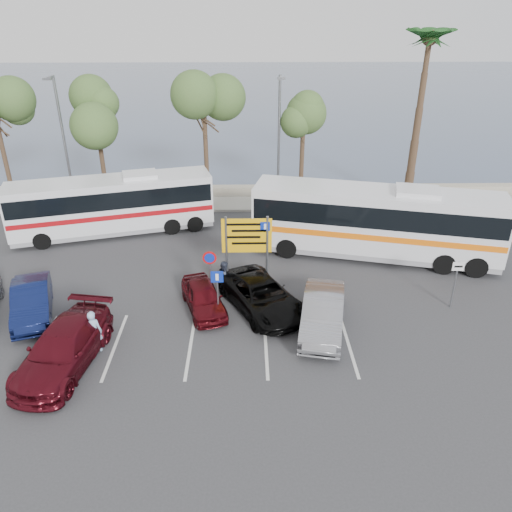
{
  "coord_description": "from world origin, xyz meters",
  "views": [
    {
      "loc": [
        1.02,
        -16.66,
        11.71
      ],
      "look_at": [
        1.4,
        3.0,
        1.8
      ],
      "focal_mm": 35.0,
      "sensor_mm": 36.0,
      "label": 1
    }
  ],
  "objects_px": {
    "car_blue": "(32,301)",
    "suv_black": "(261,295)",
    "coach_bus_left": "(113,207)",
    "coach_bus_right": "(375,224)",
    "street_lamp_left": "(63,137)",
    "pedestrian_near": "(94,331)",
    "street_lamp_right": "(279,136)",
    "direction_sign": "(247,241)",
    "pedestrian_far": "(225,277)",
    "car_red": "(203,297)",
    "car_maroon": "(64,348)",
    "car_silver_b": "(323,313)"
  },
  "relations": [
    {
      "from": "street_lamp_left",
      "to": "suv_black",
      "type": "height_order",
      "value": "street_lamp_left"
    },
    {
      "from": "car_blue",
      "to": "suv_black",
      "type": "distance_m",
      "value": 9.59
    },
    {
      "from": "coach_bus_left",
      "to": "car_blue",
      "type": "distance_m",
      "value": 8.67
    },
    {
      "from": "street_lamp_right",
      "to": "pedestrian_far",
      "type": "bearing_deg",
      "value": -105.9
    },
    {
      "from": "direction_sign",
      "to": "car_maroon",
      "type": "xyz_separation_m",
      "value": [
        -6.59,
        -5.3,
        -1.69
      ]
    },
    {
      "from": "coach_bus_right",
      "to": "car_blue",
      "type": "xyz_separation_m",
      "value": [
        -15.49,
        -5.3,
        -1.08
      ]
    },
    {
      "from": "coach_bus_right",
      "to": "car_blue",
      "type": "height_order",
      "value": "coach_bus_right"
    },
    {
      "from": "coach_bus_left",
      "to": "car_red",
      "type": "bearing_deg",
      "value": -55.46
    },
    {
      "from": "car_blue",
      "to": "car_maroon",
      "type": "bearing_deg",
      "value": -72.72
    },
    {
      "from": "coach_bus_right",
      "to": "car_maroon",
      "type": "distance_m",
      "value": 15.69
    },
    {
      "from": "direction_sign",
      "to": "car_silver_b",
      "type": "relative_size",
      "value": 0.79
    },
    {
      "from": "street_lamp_left",
      "to": "suv_black",
      "type": "bearing_deg",
      "value": -46.02
    },
    {
      "from": "coach_bus_right",
      "to": "coach_bus_left",
      "type": "bearing_deg",
      "value": 167.16
    },
    {
      "from": "street_lamp_right",
      "to": "car_silver_b",
      "type": "xyz_separation_m",
      "value": [
        1.0,
        -13.54,
        -3.85
      ]
    },
    {
      "from": "street_lamp_right",
      "to": "suv_black",
      "type": "distance_m",
      "value": 12.72
    },
    {
      "from": "street_lamp_left",
      "to": "direction_sign",
      "type": "bearing_deg",
      "value": -43.17
    },
    {
      "from": "street_lamp_right",
      "to": "car_silver_b",
      "type": "relative_size",
      "value": 1.77
    },
    {
      "from": "street_lamp_right",
      "to": "coach_bus_right",
      "type": "height_order",
      "value": "street_lamp_right"
    },
    {
      "from": "car_red",
      "to": "street_lamp_right",
      "type": "bearing_deg",
      "value": 54.36
    },
    {
      "from": "car_silver_b",
      "to": "pedestrian_far",
      "type": "distance_m",
      "value": 5.0
    },
    {
      "from": "street_lamp_right",
      "to": "direction_sign",
      "type": "distance_m",
      "value": 10.73
    },
    {
      "from": "street_lamp_left",
      "to": "pedestrian_far",
      "type": "distance_m",
      "value": 15.02
    },
    {
      "from": "street_lamp_left",
      "to": "coach_bus_left",
      "type": "distance_m",
      "value": 6.0
    },
    {
      "from": "car_maroon",
      "to": "pedestrian_far",
      "type": "bearing_deg",
      "value": 51.9
    },
    {
      "from": "street_lamp_left",
      "to": "car_silver_b",
      "type": "distance_m",
      "value": 19.85
    },
    {
      "from": "car_maroon",
      "to": "street_lamp_left",
      "type": "bearing_deg",
      "value": 115.37
    },
    {
      "from": "car_blue",
      "to": "street_lamp_right",
      "type": "bearing_deg",
      "value": 29.52
    },
    {
      "from": "coach_bus_left",
      "to": "car_silver_b",
      "type": "distance_m",
      "value": 14.33
    },
    {
      "from": "suv_black",
      "to": "car_silver_b",
      "type": "distance_m",
      "value": 2.84
    },
    {
      "from": "suv_black",
      "to": "car_silver_b",
      "type": "height_order",
      "value": "car_silver_b"
    },
    {
      "from": "pedestrian_near",
      "to": "car_blue",
      "type": "bearing_deg",
      "value": -34.47
    },
    {
      "from": "car_blue",
      "to": "car_red",
      "type": "height_order",
      "value": "car_blue"
    },
    {
      "from": "street_lamp_left",
      "to": "street_lamp_right",
      "type": "relative_size",
      "value": 1.0
    },
    {
      "from": "direction_sign",
      "to": "coach_bus_right",
      "type": "xyz_separation_m",
      "value": [
        6.5,
        3.3,
        -0.66
      ]
    },
    {
      "from": "street_lamp_right",
      "to": "car_blue",
      "type": "xyz_separation_m",
      "value": [
        -10.99,
        -12.32,
        -3.91
      ]
    },
    {
      "from": "car_red",
      "to": "street_lamp_left",
      "type": "bearing_deg",
      "value": 109.42
    },
    {
      "from": "street_lamp_left",
      "to": "coach_bus_left",
      "type": "relative_size",
      "value": 0.71
    },
    {
      "from": "car_blue",
      "to": "car_maroon",
      "type": "height_order",
      "value": "car_maroon"
    },
    {
      "from": "coach_bus_right",
      "to": "street_lamp_right",
      "type": "bearing_deg",
      "value": 122.66
    },
    {
      "from": "coach_bus_left",
      "to": "coach_bus_right",
      "type": "xyz_separation_m",
      "value": [
        14.0,
        -3.19,
        0.18
      ]
    },
    {
      "from": "pedestrian_far",
      "to": "coach_bus_right",
      "type": "bearing_deg",
      "value": -65.34
    },
    {
      "from": "street_lamp_right",
      "to": "car_maroon",
      "type": "height_order",
      "value": "street_lamp_right"
    },
    {
      "from": "car_maroon",
      "to": "pedestrian_far",
      "type": "relative_size",
      "value": 3.32
    },
    {
      "from": "car_blue",
      "to": "pedestrian_far",
      "type": "relative_size",
      "value": 2.71
    },
    {
      "from": "car_red",
      "to": "pedestrian_far",
      "type": "bearing_deg",
      "value": 42.04
    },
    {
      "from": "street_lamp_left",
      "to": "pedestrian_near",
      "type": "distance_m",
      "value": 16.11
    },
    {
      "from": "coach_bus_left",
      "to": "coach_bus_right",
      "type": "bearing_deg",
      "value": -12.84
    },
    {
      "from": "coach_bus_right",
      "to": "car_red",
      "type": "height_order",
      "value": "coach_bus_right"
    },
    {
      "from": "street_lamp_right",
      "to": "direction_sign",
      "type": "relative_size",
      "value": 2.23
    },
    {
      "from": "street_lamp_left",
      "to": "car_red",
      "type": "height_order",
      "value": "street_lamp_left"
    }
  ]
}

